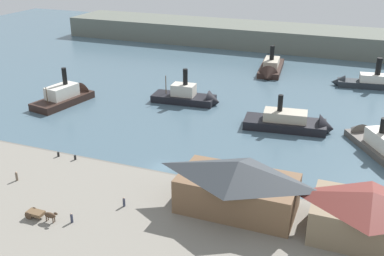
# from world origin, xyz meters

# --- Properties ---
(ground_plane) EXTENTS (320.00, 320.00, 0.00)m
(ground_plane) POSITION_xyz_m (0.00, 0.00, 0.00)
(ground_plane) COLOR #476070
(quay_promenade) EXTENTS (110.00, 36.00, 1.20)m
(quay_promenade) POSITION_xyz_m (0.00, -22.00, 0.60)
(quay_promenade) COLOR gray
(quay_promenade) RESTS_ON ground
(seawall_edge) EXTENTS (110.00, 0.80, 1.00)m
(seawall_edge) POSITION_xyz_m (0.00, -3.60, 0.50)
(seawall_edge) COLOR #666159
(seawall_edge) RESTS_ON ground
(ferry_shed_central_terminal) EXTENTS (18.38, 10.24, 8.33)m
(ferry_shed_central_terminal) POSITION_xyz_m (17.81, -10.33, 5.43)
(ferry_shed_central_terminal) COLOR brown
(ferry_shed_central_terminal) RESTS_ON quay_promenade
(ferry_shed_customs_shed) EXTENTS (15.84, 10.58, 7.41)m
(ferry_shed_customs_shed) POSITION_xyz_m (36.99, -10.72, 4.96)
(ferry_shed_customs_shed) COLOR #847056
(ferry_shed_customs_shed) RESTS_ON quay_promenade
(horse_cart) EXTENTS (5.56, 1.62, 1.87)m
(horse_cart) POSITION_xyz_m (-8.92, -23.99, 2.13)
(horse_cart) COLOR brown
(horse_cart) RESTS_ON quay_promenade
(pedestrian_near_west_shed) EXTENTS (0.43, 0.43, 1.73)m
(pedestrian_near_west_shed) POSITION_xyz_m (-20.65, -15.83, 1.99)
(pedestrian_near_west_shed) COLOR #6B5B4C
(pedestrian_near_west_shed) RESTS_ON quay_promenade
(pedestrian_walking_east) EXTENTS (0.40, 0.40, 1.62)m
(pedestrian_walking_east) POSITION_xyz_m (0.96, -16.19, 1.94)
(pedestrian_walking_east) COLOR #33384C
(pedestrian_walking_east) RESTS_ON quay_promenade
(pedestrian_standing_center) EXTENTS (0.40, 0.40, 1.61)m
(pedestrian_standing_center) POSITION_xyz_m (-4.11, -22.99, 1.93)
(pedestrian_standing_center) COLOR #33384C
(pedestrian_standing_center) RESTS_ON quay_promenade
(mooring_post_west) EXTENTS (0.44, 0.44, 0.90)m
(mooring_post_west) POSITION_xyz_m (-19.76, -5.29, 1.65)
(mooring_post_west) COLOR black
(mooring_post_west) RESTS_ON quay_promenade
(mooring_post_east) EXTENTS (0.44, 0.44, 0.90)m
(mooring_post_east) POSITION_xyz_m (-15.89, -5.27, 1.65)
(mooring_post_east) COLOR black
(mooring_post_east) RESTS_ON quay_promenade
(ferry_outer_harbor) EXTENTS (8.99, 23.10, 10.51)m
(ferry_outer_harbor) POSITION_xyz_m (4.83, 71.70, 1.37)
(ferry_outer_harbor) COLOR black
(ferry_outer_harbor) RESTS_ON ground
(ferry_mid_harbor) EXTENTS (23.70, 7.68, 10.22)m
(ferry_mid_harbor) POSITION_xyz_m (34.54, 67.65, 1.52)
(ferry_mid_harbor) COLOR #23282D
(ferry_mid_harbor) RESTS_ON ground
(ferry_approaching_west) EXTENTS (20.65, 9.04, 10.07)m
(ferry_approaching_west) POSITION_xyz_m (20.38, 28.09, 1.48)
(ferry_approaching_west) COLOR black
(ferry_approaching_west) RESTS_ON ground
(ferry_departing_north) EXTENTS (17.64, 24.09, 9.27)m
(ferry_departing_north) POSITION_xyz_m (37.83, 23.22, 1.42)
(ferry_departing_north) COLOR #514C47
(ferry_departing_north) RESTS_ON ground
(ferry_approaching_east) EXTENTS (18.45, 7.51, 10.97)m
(ferry_approaching_east) POSITION_xyz_m (-8.36, 36.15, 1.54)
(ferry_approaching_east) COLOR black
(ferry_approaching_east) RESTS_ON ground
(ferry_moored_east) EXTENTS (9.77, 19.10, 11.58)m
(ferry_moored_east) POSITION_xyz_m (-39.02, 25.00, 1.68)
(ferry_moored_east) COLOR black
(ferry_moored_east) RESTS_ON ground
(far_headland) EXTENTS (180.00, 24.00, 8.00)m
(far_headland) POSITION_xyz_m (0.00, 110.00, 4.00)
(far_headland) COLOR #60665B
(far_headland) RESTS_ON ground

